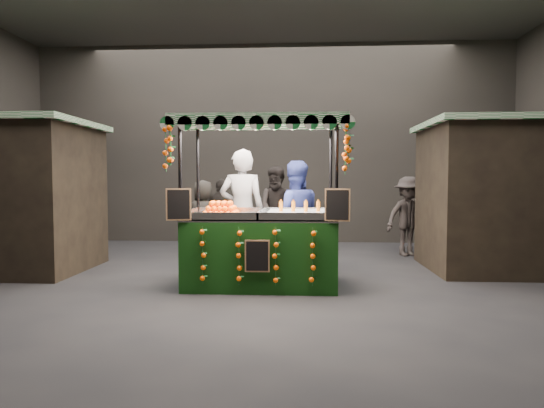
{
  "coord_description": "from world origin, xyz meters",
  "views": [
    {
      "loc": [
        0.7,
        -6.79,
        1.58
      ],
      "look_at": [
        0.28,
        0.52,
        1.2
      ],
      "focal_mm": 30.68,
      "sensor_mm": 36.0,
      "label": 1
    }
  ],
  "objects": [
    {
      "name": "ground",
      "position": [
        0.0,
        0.0,
        0.0
      ],
      "size": [
        12.0,
        12.0,
        0.0
      ],
      "primitive_type": "plane",
      "color": "black",
      "rests_on": "ground"
    },
    {
      "name": "market_hall",
      "position": [
        0.0,
        0.0,
        3.38
      ],
      "size": [
        12.1,
        10.1,
        5.05
      ],
      "color": "black",
      "rests_on": "ground"
    },
    {
      "name": "neighbour_stall_left",
      "position": [
        -4.4,
        1.0,
        1.31
      ],
      "size": [
        3.0,
        2.2,
        2.6
      ],
      "color": "black",
      "rests_on": "ground"
    },
    {
      "name": "neighbour_stall_right",
      "position": [
        4.4,
        1.5,
        1.31
      ],
      "size": [
        3.0,
        2.2,
        2.6
      ],
      "color": "black",
      "rests_on": "ground"
    },
    {
      "name": "juice_stall",
      "position": [
        0.16,
        0.04,
        0.77
      ],
      "size": [
        2.56,
        1.5,
        2.48
      ],
      "color": "black",
      "rests_on": "ground"
    },
    {
      "name": "vendor_grey",
      "position": [
        -0.25,
        0.99,
        1.05
      ],
      "size": [
        0.77,
        0.51,
        2.09
      ],
      "rotation": [
        0.0,
        0.0,
        3.15
      ],
      "color": "slate",
      "rests_on": "ground"
    },
    {
      "name": "vendor_blue",
      "position": [
        0.64,
        1.03,
        0.95
      ],
      "size": [
        1.02,
        0.84,
        1.9
      ],
      "rotation": [
        0.0,
        0.0,
        3.28
      ],
      "color": "navy",
      "rests_on": "ground"
    },
    {
      "name": "shopper_0",
      "position": [
        -4.27,
        3.08,
        0.95
      ],
      "size": [
        0.77,
        0.59,
        1.89
      ],
      "rotation": [
        0.0,
        0.0,
        0.21
      ],
      "color": "#2A2522",
      "rests_on": "ground"
    },
    {
      "name": "shopper_1",
      "position": [
        0.26,
        3.36,
        0.94
      ],
      "size": [
        0.97,
        0.78,
        1.88
      ],
      "rotation": [
        0.0,
        0.0,
        -0.08
      ],
      "color": "#2C2624",
      "rests_on": "ground"
    },
    {
      "name": "shopper_2",
      "position": [
        -1.04,
        3.64,
        0.8
      ],
      "size": [
        1.02,
        0.68,
        1.61
      ],
      "rotation": [
        0.0,
        0.0,
        2.8
      ],
      "color": "black",
      "rests_on": "ground"
    },
    {
      "name": "shopper_3",
      "position": [
        2.99,
        2.98,
        0.82
      ],
      "size": [
        1.22,
        0.97,
        1.65
      ],
      "rotation": [
        0.0,
        0.0,
        0.39
      ],
      "color": "#2D2624",
      "rests_on": "ground"
    },
    {
      "name": "shopper_4",
      "position": [
        -1.23,
        2.55,
        0.79
      ],
      "size": [
        0.79,
        0.53,
        1.58
      ],
      "rotation": [
        0.0,
        0.0,
        3.11
      ],
      "color": "#292621",
      "rests_on": "ground"
    },
    {
      "name": "shopper_5",
      "position": [
        4.5,
        2.05,
        0.9
      ],
      "size": [
        0.76,
        1.73,
        1.8
      ],
      "rotation": [
        0.0,
        0.0,
        1.71
      ],
      "color": "#292221",
      "rests_on": "ground"
    }
  ]
}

